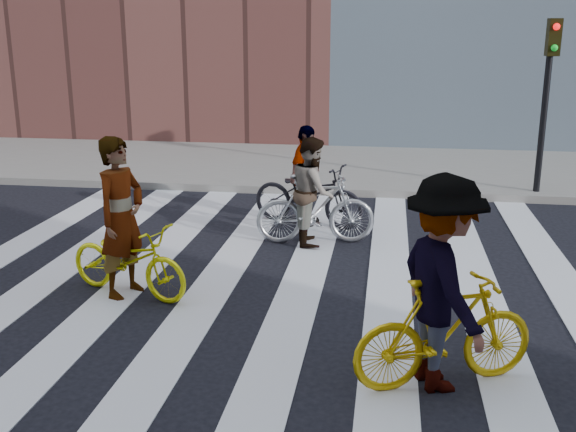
% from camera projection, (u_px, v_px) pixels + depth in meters
% --- Properties ---
extents(ground, '(100.00, 100.00, 0.00)m').
position_uv_depth(ground, '(255.00, 290.00, 8.39)').
color(ground, black).
rests_on(ground, ground).
extents(sidewalk_far, '(100.00, 5.00, 0.15)m').
position_uv_depth(sidewalk_far, '(319.00, 167.00, 15.52)').
color(sidewalk_far, gray).
rests_on(sidewalk_far, ground).
extents(zebra_crosswalk, '(8.25, 10.00, 0.01)m').
position_uv_depth(zebra_crosswalk, '(255.00, 290.00, 8.39)').
color(zebra_crosswalk, silver).
rests_on(zebra_crosswalk, ground).
extents(traffic_signal, '(0.22, 0.42, 3.33)m').
position_uv_depth(traffic_signal, '(548.00, 78.00, 12.22)').
color(traffic_signal, black).
rests_on(traffic_signal, ground).
extents(bike_yellow_left, '(1.81, 1.13, 0.90)m').
position_uv_depth(bike_yellow_left, '(128.00, 260.00, 8.15)').
color(bike_yellow_left, '#F2F20D').
rests_on(bike_yellow_left, ground).
extents(bike_silver_mid, '(1.85, 0.81, 1.07)m').
position_uv_depth(bike_silver_mid, '(316.00, 209.00, 10.10)').
color(bike_silver_mid, '#AAADB4').
rests_on(bike_silver_mid, ground).
extents(bike_yellow_right, '(1.80, 1.12, 1.05)m').
position_uv_depth(bike_yellow_right, '(445.00, 332.00, 6.04)').
color(bike_yellow_right, '#E1B30C').
rests_on(bike_yellow_right, ground).
extents(bike_dark_rear, '(2.05, 1.23, 1.02)m').
position_uv_depth(bike_dark_rear, '(308.00, 195.00, 11.09)').
color(bike_dark_rear, black).
rests_on(bike_dark_rear, ground).
extents(rider_left, '(0.68, 0.83, 1.95)m').
position_uv_depth(rider_left, '(121.00, 218.00, 8.02)').
color(rider_left, slate).
rests_on(rider_left, ground).
extents(rider_mid, '(0.75, 0.89, 1.62)m').
position_uv_depth(rider_mid, '(313.00, 191.00, 10.04)').
color(rider_mid, slate).
rests_on(rider_mid, ground).
extents(rider_right, '(1.16, 1.45, 1.96)m').
position_uv_depth(rider_right, '(443.00, 284.00, 5.92)').
color(rider_right, slate).
rests_on(rider_right, ground).
extents(rider_rear, '(0.68, 1.04, 1.65)m').
position_uv_depth(rider_rear, '(305.00, 176.00, 11.01)').
color(rider_rear, slate).
rests_on(rider_rear, ground).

